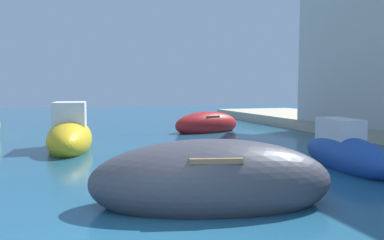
% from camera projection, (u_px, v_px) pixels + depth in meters
% --- Properties ---
extents(moored_boat_3, '(4.39, 2.56, 1.47)m').
position_uv_depth(moored_boat_3, '(211.00, 182.00, 6.23)').
color(moored_boat_3, '#3F3F47').
rests_on(moored_boat_3, ground).
extents(moored_boat_4, '(1.82, 3.80, 1.44)m').
position_uv_depth(moored_boat_4, '(344.00, 152.00, 9.46)').
color(moored_boat_4, '#1E479E').
rests_on(moored_boat_4, ground).
extents(moored_boat_5, '(1.67, 3.78, 1.84)m').
position_uv_depth(moored_boat_5, '(70.00, 135.00, 12.10)').
color(moored_boat_5, gold).
rests_on(moored_boat_5, ground).
extents(moored_boat_7, '(3.60, 2.17, 1.22)m').
position_uv_depth(moored_boat_7, '(207.00, 125.00, 17.17)').
color(moored_boat_7, '#B21E1E').
rests_on(moored_boat_7, ground).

